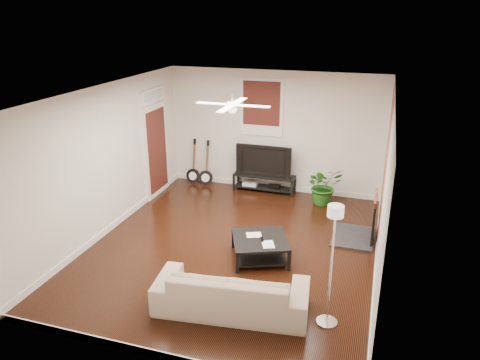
# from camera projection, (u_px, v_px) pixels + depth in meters

# --- Properties ---
(room) EXTENTS (5.01, 6.01, 2.81)m
(room) POSITION_uv_depth(u_px,v_px,m) (233.00, 174.00, 7.86)
(room) COLOR black
(room) RESTS_ON ground
(brick_accent) EXTENTS (0.02, 2.20, 2.80)m
(brick_accent) POSITION_uv_depth(u_px,v_px,m) (385.00, 170.00, 8.05)
(brick_accent) COLOR brown
(brick_accent) RESTS_ON floor
(fireplace) EXTENTS (0.80, 1.10, 0.92)m
(fireplace) POSITION_uv_depth(u_px,v_px,m) (363.00, 217.00, 8.46)
(fireplace) COLOR black
(fireplace) RESTS_ON floor
(window_back) EXTENTS (1.00, 0.06, 1.30)m
(window_back) POSITION_uv_depth(u_px,v_px,m) (262.00, 108.00, 10.40)
(window_back) COLOR #3E1411
(window_back) RESTS_ON wall_back
(door_left) EXTENTS (0.08, 1.00, 2.50)m
(door_left) POSITION_uv_depth(u_px,v_px,m) (156.00, 142.00, 10.30)
(door_left) COLOR white
(door_left) RESTS_ON wall_left
(tv_stand) EXTENTS (1.45, 0.39, 0.41)m
(tv_stand) POSITION_uv_depth(u_px,v_px,m) (264.00, 183.00, 10.80)
(tv_stand) COLOR black
(tv_stand) RESTS_ON floor
(tv) EXTENTS (1.30, 0.17, 0.75)m
(tv) POSITION_uv_depth(u_px,v_px,m) (265.00, 160.00, 10.62)
(tv) COLOR black
(tv) RESTS_ON tv_stand
(coffee_table) EXTENTS (1.19, 1.19, 0.38)m
(coffee_table) POSITION_uv_depth(u_px,v_px,m) (260.00, 248.00, 7.89)
(coffee_table) COLOR black
(coffee_table) RESTS_ON floor
(sofa) EXTENTS (2.26, 1.10, 0.64)m
(sofa) POSITION_uv_depth(u_px,v_px,m) (232.00, 290.00, 6.50)
(sofa) COLOR tan
(sofa) RESTS_ON floor
(floor_lamp) EXTENTS (0.33, 0.33, 1.78)m
(floor_lamp) POSITION_uv_depth(u_px,v_px,m) (331.00, 267.00, 6.01)
(floor_lamp) COLOR silver
(floor_lamp) RESTS_ON floor
(potted_plant) EXTENTS (1.01, 0.98, 0.86)m
(potted_plant) POSITION_uv_depth(u_px,v_px,m) (324.00, 186.00, 10.02)
(potted_plant) COLOR #1E5919
(potted_plant) RESTS_ON floor
(guitar_left) EXTENTS (0.35, 0.24, 1.12)m
(guitar_left) POSITION_uv_depth(u_px,v_px,m) (193.00, 162.00, 11.16)
(guitar_left) COLOR black
(guitar_left) RESTS_ON floor
(guitar_right) EXTENTS (0.37, 0.28, 1.12)m
(guitar_right) POSITION_uv_depth(u_px,v_px,m) (205.00, 164.00, 11.04)
(guitar_right) COLOR black
(guitar_right) RESTS_ON floor
(ceiling_fan) EXTENTS (1.24, 1.24, 0.32)m
(ceiling_fan) POSITION_uv_depth(u_px,v_px,m) (233.00, 105.00, 7.44)
(ceiling_fan) COLOR white
(ceiling_fan) RESTS_ON ceiling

